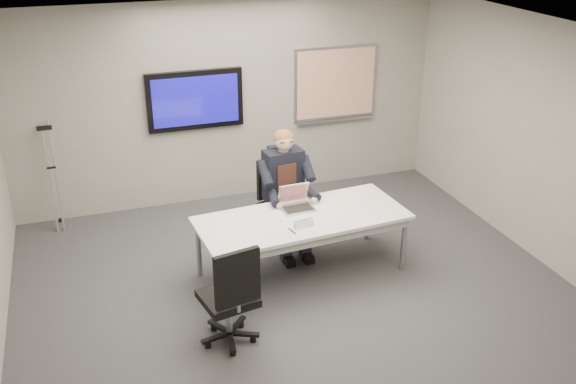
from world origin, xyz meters
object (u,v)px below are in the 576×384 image
object	(u,v)px
seated_person	(288,204)
laptop	(296,202)
office_chair_far	(280,215)
conference_table	(302,223)
office_chair_near	(231,313)

from	to	relation	value
seated_person	laptop	size ratio (longest dim) A/B	3.95
office_chair_far	seated_person	distance (m)	0.38
conference_table	seated_person	distance (m)	0.59
office_chair_near	seated_person	xyz separation A→B (m)	(1.13, 1.58, 0.26)
conference_table	office_chair_far	bearing A→B (deg)	84.11
laptop	conference_table	bearing A→B (deg)	-95.94
office_chair_near	seated_person	size ratio (longest dim) A/B	0.74
conference_table	seated_person	xyz separation A→B (m)	(0.04, 0.59, -0.04)
seated_person	laptop	distance (m)	0.39
office_chair_near	laptop	size ratio (longest dim) A/B	2.93
conference_table	office_chair_near	distance (m)	1.51
office_chair_near	laptop	world-z (taller)	office_chair_near
seated_person	laptop	bearing A→B (deg)	-100.02
conference_table	office_chair_far	size ratio (longest dim) A/B	2.28
office_chair_far	laptop	distance (m)	0.76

